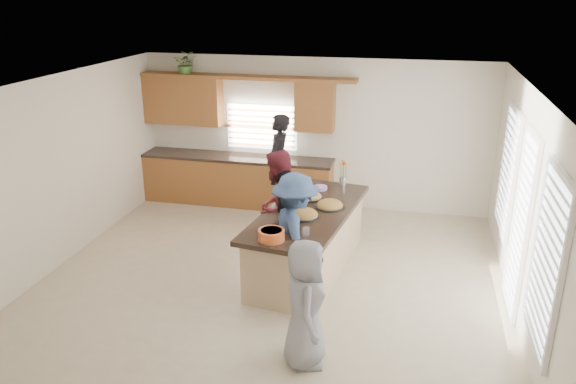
% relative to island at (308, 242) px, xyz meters
% --- Properties ---
extents(floor, '(6.50, 6.50, 0.00)m').
position_rel_island_xyz_m(floor, '(-0.43, -0.30, -0.45)').
color(floor, beige).
rests_on(floor, ground).
extents(room_shell, '(6.52, 6.02, 2.81)m').
position_rel_island_xyz_m(room_shell, '(-0.43, -0.30, 1.45)').
color(room_shell, silver).
rests_on(room_shell, ground).
extents(back_cabinetry, '(4.08, 0.66, 2.46)m').
position_rel_island_xyz_m(back_cabinetry, '(-1.90, 2.43, 0.46)').
color(back_cabinetry, '#985D2C').
rests_on(back_cabinetry, ground).
extents(right_wall_glazing, '(0.06, 4.00, 2.25)m').
position_rel_island_xyz_m(right_wall_glazing, '(2.79, -0.44, 0.89)').
color(right_wall_glazing, white).
rests_on(right_wall_glazing, ground).
extents(island, '(1.50, 2.83, 0.95)m').
position_rel_island_xyz_m(island, '(0.00, 0.00, 0.00)').
color(island, tan).
rests_on(island, ground).
extents(platter_front, '(0.44, 0.44, 0.18)m').
position_rel_island_xyz_m(platter_front, '(-0.01, -0.25, 0.53)').
color(platter_front, black).
rests_on(platter_front, island).
extents(platter_mid, '(0.43, 0.43, 0.17)m').
position_rel_island_xyz_m(platter_mid, '(0.28, 0.19, 0.53)').
color(platter_mid, black).
rests_on(platter_mid, island).
extents(platter_back, '(0.40, 0.40, 0.16)m').
position_rel_island_xyz_m(platter_back, '(-0.07, 0.49, 0.52)').
color(platter_back, black).
rests_on(platter_back, island).
extents(salad_bowl, '(0.34, 0.34, 0.14)m').
position_rel_island_xyz_m(salad_bowl, '(-0.25, -1.10, 0.58)').
color(salad_bowl, '#CD5425').
rests_on(salad_bowl, island).
extents(clear_cup, '(0.09, 0.09, 0.11)m').
position_rel_island_xyz_m(clear_cup, '(0.14, -0.86, 0.55)').
color(clear_cup, white).
rests_on(clear_cup, island).
extents(plate_stack, '(0.22, 0.22, 0.05)m').
position_rel_island_xyz_m(plate_stack, '(0.02, 0.93, 0.52)').
color(plate_stack, '#C697DC').
rests_on(plate_stack, island).
extents(flower_vase, '(0.14, 0.14, 0.41)m').
position_rel_island_xyz_m(flower_vase, '(0.33, 1.22, 0.72)').
color(flower_vase, silver).
rests_on(flower_vase, island).
extents(potted_plant, '(0.49, 0.44, 0.47)m').
position_rel_island_xyz_m(potted_plant, '(-2.83, 2.52, 2.18)').
color(potted_plant, '#46762F').
rests_on(potted_plant, back_cabinetry).
extents(woman_left_back, '(0.47, 0.69, 1.82)m').
position_rel_island_xyz_m(woman_left_back, '(-1.02, 2.30, 0.46)').
color(woman_left_back, black).
rests_on(woman_left_back, ground).
extents(woman_left_mid, '(0.83, 0.98, 1.76)m').
position_rel_island_xyz_m(woman_left_mid, '(-0.50, 0.15, 0.43)').
color(woman_left_mid, maroon).
rests_on(woman_left_mid, ground).
extents(woman_left_front, '(0.37, 0.89, 1.51)m').
position_rel_island_xyz_m(woman_left_front, '(-0.35, 0.11, 0.30)').
color(woman_left_front, black).
rests_on(woman_left_front, ground).
extents(woman_right_back, '(1.11, 1.28, 1.71)m').
position_rel_island_xyz_m(woman_right_back, '(-0.04, -0.67, 0.40)').
color(woman_right_back, navy).
rests_on(woman_right_back, ground).
extents(woman_right_front, '(0.64, 0.82, 1.49)m').
position_rel_island_xyz_m(woman_right_front, '(0.40, -2.16, 0.29)').
color(woman_right_front, gray).
rests_on(woman_right_front, ground).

